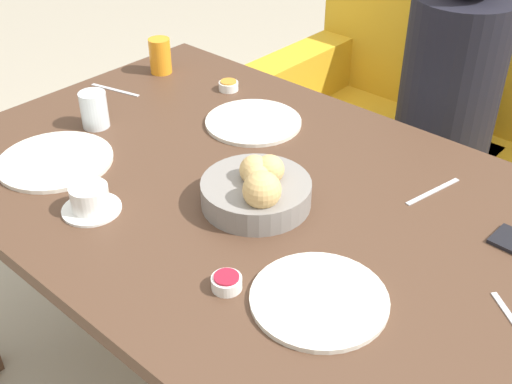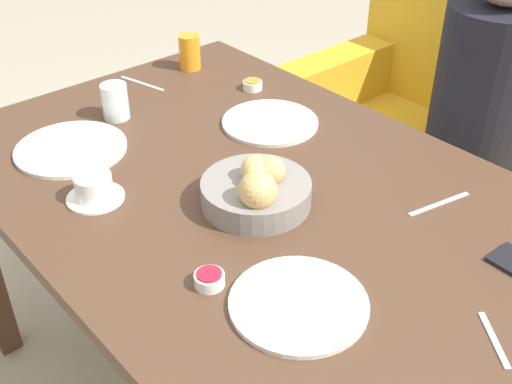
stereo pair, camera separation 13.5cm
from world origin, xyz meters
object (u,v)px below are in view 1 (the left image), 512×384
(coffee_cup, at_px, (90,200))
(fork_silver, at_px, (115,90))
(bread_basket, at_px, (257,189))
(jam_bowl_berry, at_px, (227,282))
(spoon_coffee, at_px, (510,318))
(seated_person, at_px, (441,134))
(jam_bowl_honey, at_px, (229,86))
(knife_silver, at_px, (433,191))
(plate_near_right, at_px, (319,299))
(plate_far_center, at_px, (253,122))
(plate_near_left, at_px, (55,161))
(water_tumbler, at_px, (94,110))
(juice_glass, at_px, (160,56))
(couch, at_px, (479,179))

(coffee_cup, relative_size, fork_silver, 0.77)
(bread_basket, distance_m, jam_bowl_berry, 0.26)
(bread_basket, height_order, jam_bowl_berry, bread_basket)
(fork_silver, height_order, spoon_coffee, same)
(seated_person, distance_m, spoon_coffee, 1.12)
(jam_bowl_honey, height_order, knife_silver, jam_bowl_honey)
(coffee_cup, bearing_deg, plate_near_right, 11.21)
(plate_near_right, xyz_separation_m, plate_far_center, (-0.53, 0.41, 0.00))
(seated_person, bearing_deg, bread_basket, -87.34)
(jam_bowl_berry, relative_size, knife_silver, 0.34)
(jam_bowl_berry, xyz_separation_m, fork_silver, (-0.81, 0.38, -0.01))
(knife_silver, bearing_deg, plate_near_left, -146.14)
(plate_near_right, distance_m, knife_silver, 0.44)
(seated_person, relative_size, knife_silver, 7.45)
(plate_near_right, distance_m, jam_bowl_berry, 0.17)
(fork_silver, bearing_deg, seated_person, 51.96)
(plate_far_center, bearing_deg, water_tumbler, -136.19)
(juice_glass, height_order, spoon_coffee, juice_glass)
(plate_far_center, xyz_separation_m, coffee_cup, (0.00, -0.51, 0.02))
(plate_near_left, distance_m, jam_bowl_honey, 0.56)
(plate_near_left, bearing_deg, coffee_cup, -14.62)
(plate_near_right, xyz_separation_m, fork_silver, (-0.96, 0.29, -0.00))
(fork_silver, bearing_deg, bread_basket, -12.29)
(couch, distance_m, bread_basket, 1.22)
(seated_person, distance_m, jam_bowl_berry, 1.23)
(plate_near_left, xyz_separation_m, plate_near_right, (0.74, 0.05, 0.00))
(jam_bowl_honey, distance_m, spoon_coffee, 1.04)
(plate_far_center, bearing_deg, jam_bowl_berry, -52.18)
(plate_far_center, height_order, jam_bowl_honey, jam_bowl_honey)
(water_tumbler, relative_size, jam_bowl_honey, 1.68)
(plate_far_center, xyz_separation_m, juice_glass, (-0.43, 0.06, 0.05))
(plate_far_center, relative_size, coffee_cup, 2.00)
(coffee_cup, bearing_deg, jam_bowl_honey, 107.52)
(jam_bowl_berry, height_order, fork_silver, jam_bowl_berry)
(jam_bowl_honey, bearing_deg, plate_near_left, -92.84)
(couch, relative_size, fork_silver, 9.72)
(coffee_cup, bearing_deg, couch, 77.40)
(seated_person, bearing_deg, fork_silver, -128.04)
(coffee_cup, xyz_separation_m, fork_silver, (-0.43, 0.40, -0.02))
(bread_basket, distance_m, jam_bowl_honey, 0.58)
(water_tumbler, bearing_deg, plate_near_right, -8.88)
(seated_person, xyz_separation_m, jam_bowl_honey, (-0.40, -0.59, 0.25))
(seated_person, bearing_deg, juice_glass, -134.79)
(seated_person, height_order, plate_near_left, seated_person)
(juice_glass, height_order, fork_silver, juice_glass)
(bread_basket, relative_size, jam_bowl_honey, 4.18)
(fork_silver, bearing_deg, spoon_coffee, -5.01)
(plate_near_left, relative_size, plate_far_center, 1.08)
(coffee_cup, height_order, fork_silver, coffee_cup)
(bread_basket, relative_size, plate_far_center, 0.94)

